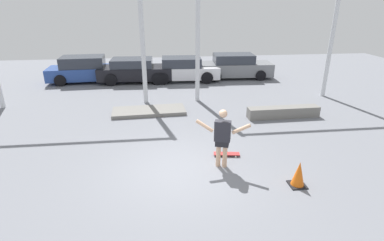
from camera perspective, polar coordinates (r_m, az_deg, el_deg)
The scene contains 12 objects.
ground_plane at distance 8.45m, azimuth -1.53°, elevation -9.32°, with size 36.00×36.00×0.00m, color slate.
skateboarder at distance 8.22m, azimuth 5.80°, elevation -2.96°, with size 1.45×0.59×1.70m.
skateboard at distance 9.18m, azimuth 6.61°, elevation -6.31°, with size 0.80×0.33×0.08m.
grind_box at distance 12.57m, azimuth 16.98°, elevation 1.54°, with size 2.90×0.49×0.43m, color slate.
manual_pad at distance 12.69m, azimuth -8.18°, elevation 1.80°, with size 3.01×1.19×0.15m, color slate.
canopy_support_left at distance 13.90m, azimuth -23.12°, elevation 16.28°, with size 6.46×0.20×5.43m.
canopy_support_right at distance 14.28m, azimuth 14.26°, elevation 17.40°, with size 6.46×0.20×5.43m.
parked_car_blue at distance 18.49m, azimuth -19.55°, elevation 9.12°, with size 4.35×2.04×1.45m.
parked_car_black at distance 17.73m, azimuth -10.87°, elevation 9.35°, with size 4.18×2.00×1.33m.
parked_car_white at distance 17.66m, azimuth -1.64°, elevation 9.69°, with size 4.07×1.95×1.36m.
parked_car_grey at distance 18.55m, azimuth 8.24°, elevation 10.15°, with size 4.31×1.98×1.43m.
traffic_cone at distance 8.08m, azimuth 19.65°, elevation -9.61°, with size 0.42×0.42×0.67m.
Camera 1 is at (-0.62, -7.21, 4.37)m, focal length 28.00 mm.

